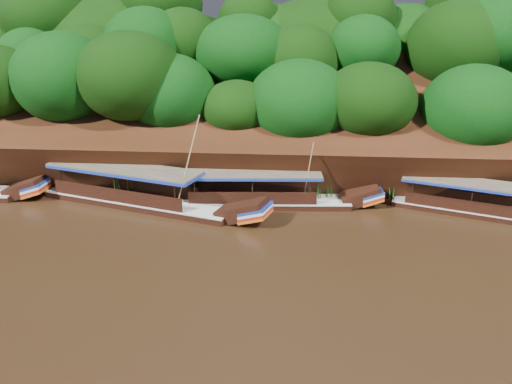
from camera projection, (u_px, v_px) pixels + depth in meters
The scene contains 6 objects.
ground at pixel (300, 263), 26.59m from camera, with size 160.00×160.00×0.00m, color black.
riverbank at pixel (300, 132), 47.25m from camera, with size 120.00×30.06×19.40m.
boat_0 at pixel (494, 210), 32.39m from camera, with size 13.19×6.42×6.03m.
boat_1 at pixel (274, 198), 34.30m from camera, with size 14.16×3.16×5.22m.
boat_2 at pixel (147, 199), 34.03m from camera, with size 16.65×7.07×7.15m.
reeds at pixel (250, 187), 35.43m from camera, with size 51.26×2.03×1.99m.
Camera 1 is at (-0.44, -23.83, 12.59)m, focal length 35.00 mm.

